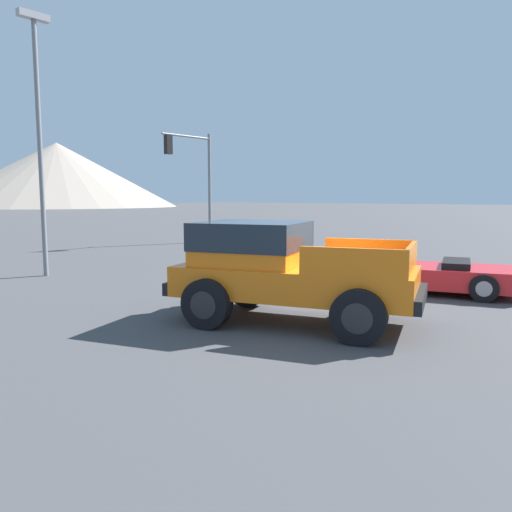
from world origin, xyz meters
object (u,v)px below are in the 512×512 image
object	(u,v)px
orange_pickup_truck	(278,265)
red_convertible_car	(423,275)
street_lamp_post	(39,121)
traffic_light_main	(192,167)

from	to	relation	value
orange_pickup_truck	red_convertible_car	xyz separation A→B (m)	(4.83, -0.83, -0.66)
red_convertible_car	street_lamp_post	world-z (taller)	street_lamp_post
orange_pickup_truck	street_lamp_post	world-z (taller)	street_lamp_post
traffic_light_main	street_lamp_post	xyz separation A→B (m)	(-9.98, -4.57, 0.70)
orange_pickup_truck	street_lamp_post	distance (m)	9.51
red_convertible_car	traffic_light_main	world-z (taller)	traffic_light_main
red_convertible_car	street_lamp_post	xyz separation A→B (m)	(-5.18, 9.66, 4.18)
orange_pickup_truck	red_convertible_car	world-z (taller)	orange_pickup_truck
red_convertible_car	orange_pickup_truck	bearing A→B (deg)	151.33
red_convertible_car	traffic_light_main	distance (m)	15.41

